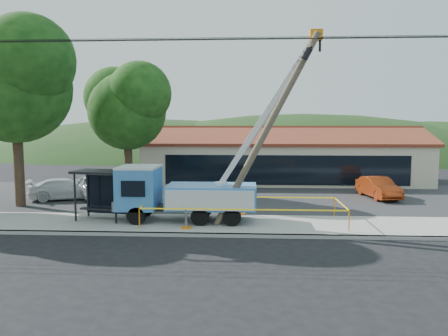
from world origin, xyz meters
The scene contains 17 objects.
ground centered at (0.00, 0.00, 0.00)m, with size 120.00×120.00×0.00m, color black.
curb centered at (0.00, 2.10, 0.07)m, with size 60.00×0.25×0.15m, color #A19E96.
sidewalk centered at (0.00, 4.00, 0.07)m, with size 60.00×4.00×0.15m, color #A19E96.
parking_lot centered at (0.00, 12.00, 0.05)m, with size 60.00×12.00×0.10m, color #28282B.
strip_mall centered at (4.00, 19.98, 1.88)m, with size 22.50×8.53×4.67m.
tree_west_near centered at (-12.00, 8.00, 7.52)m, with size 7.56×6.72×10.80m.
tree_lot centered at (-7.00, 13.00, 6.21)m, with size 6.30×5.60×8.94m.
hill_west centered at (-15.00, 55.00, 0.00)m, with size 78.40×56.00×28.00m, color #1A3613.
hill_center centered at (10.00, 55.00, 0.00)m, with size 89.60×64.00×32.00m, color #1A3613.
hill_east centered at (30.00, 55.00, 0.00)m, with size 72.80×52.00×26.00m, color #1A3613.
utility_truck centered at (-1.92, 4.53, 1.61)m, with size 9.70×3.60×8.99m.
leaning_pole centered at (2.22, 3.74, 4.97)m, with size 4.81×1.76×8.89m.
bus_shelter centered at (-5.97, 4.65, 1.93)m, with size 2.76×1.97×2.44m.
caution_tape centered at (0.98, 4.46, 0.86)m, with size 9.39×3.36×0.97m.
car_silver centered at (-8.16, 9.97, 0.00)m, with size 1.88×4.67×1.59m, color #BABEC2.
car_red centered at (9.55, 11.94, 0.00)m, with size 1.43×4.10×1.35m, color maroon.
car_white centered at (-10.26, 10.33, 0.00)m, with size 1.85×4.55×1.32m, color white.
Camera 1 is at (1.23, -16.28, 4.89)m, focal length 35.00 mm.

